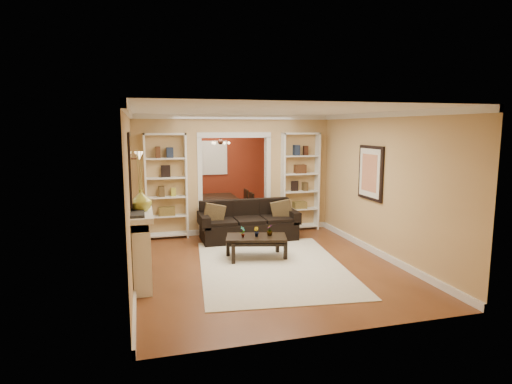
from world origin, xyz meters
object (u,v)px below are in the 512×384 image
object	(u,v)px
bookshelf_left	(166,187)
dining_table	(221,209)
bookshelf_right	(300,182)
sofa	(249,221)
fireplace	(143,244)
coffee_table	(256,247)

from	to	relation	value
bookshelf_left	dining_table	distance (m)	2.36
bookshelf_right	sofa	bearing A→B (deg)	-157.54
bookshelf_left	fireplace	world-z (taller)	bookshelf_left
coffee_table	bookshelf_left	distance (m)	2.62
bookshelf_left	dining_table	xyz separation A→B (m)	(1.51, 1.60, -0.86)
bookshelf_left	fireplace	bearing A→B (deg)	-102.05
coffee_table	bookshelf_right	size ratio (longest dim) A/B	0.48
sofa	fireplace	size ratio (longest dim) A/B	1.25
dining_table	fireplace	bearing A→B (deg)	153.61
bookshelf_right	fireplace	xyz separation A→B (m)	(-3.64, -2.53, -0.57)
sofa	fireplace	xyz separation A→B (m)	(-2.24, -1.95, 0.16)
bookshelf_right	fireplace	size ratio (longest dim) A/B	1.35
bookshelf_right	fireplace	world-z (taller)	bookshelf_right
coffee_table	fireplace	bearing A→B (deg)	-149.43
sofa	fireplace	bearing A→B (deg)	-138.92
bookshelf_left	dining_table	bearing A→B (deg)	46.65
coffee_table	bookshelf_left	world-z (taller)	bookshelf_left
sofa	bookshelf_left	distance (m)	1.94
bookshelf_left	bookshelf_right	xyz separation A→B (m)	(3.10, 0.00, 0.00)
coffee_table	fireplace	xyz separation A→B (m)	(-2.04, -0.60, 0.37)
sofa	coffee_table	bearing A→B (deg)	-98.27
coffee_table	fireplace	distance (m)	2.16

